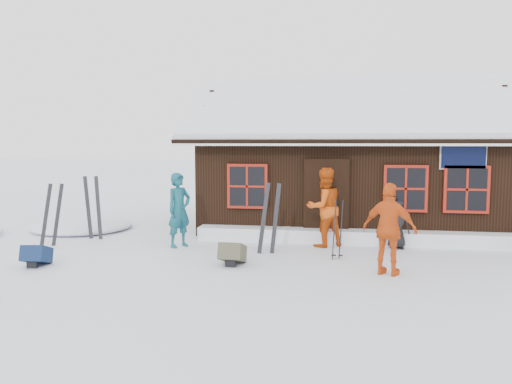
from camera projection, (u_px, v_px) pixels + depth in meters
ground at (278, 262)px, 10.28m from camera, size 120.00×120.00×0.00m
mountain_hut at (349, 173)px, 14.77m from camera, size 8.90×6.09×4.42m
snow_drift at (350, 236)px, 12.23m from camera, size 7.60×0.60×0.35m
snow_mounds at (357, 246)px, 11.84m from camera, size 20.60×13.20×0.48m
skier_teal at (179, 210)px, 11.72m from camera, size 0.70×0.77×1.76m
skier_orange_left at (324, 207)px, 11.77m from camera, size 1.15×1.10×1.88m
skier_orange_right at (390, 229)px, 9.20m from camera, size 1.09×0.79×1.72m
skier_crouched at (397, 225)px, 11.57m from camera, size 0.60×0.44×1.12m
ski_pair_left at (52, 216)px, 11.81m from camera, size 0.54×0.30×1.55m
ski_pair_mid at (93, 209)px, 12.73m from camera, size 0.46×0.10×1.66m
ski_pair_right at (270, 219)px, 11.00m from camera, size 0.55×0.16×1.63m
ski_poles at (338, 230)px, 10.50m from camera, size 0.23×0.12×1.30m
backpack_blue at (37, 258)px, 9.95m from camera, size 0.52×0.64×0.31m
backpack_olive at (232, 257)px, 10.04m from camera, size 0.48×0.63×0.33m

